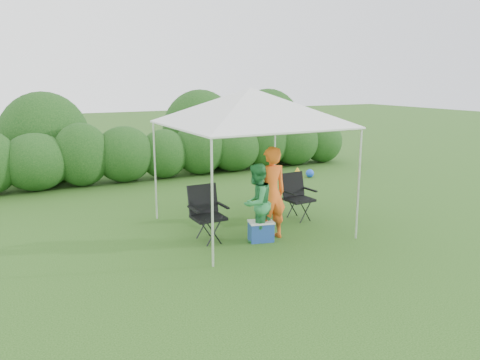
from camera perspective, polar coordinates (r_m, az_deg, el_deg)
name	(u,v)px	position (r m, az deg, el deg)	size (l,w,h in m)	color
ground	(262,235)	(9.24, 2.70, -6.67)	(70.00, 70.00, 0.00)	#315D1D
hedge	(164,151)	(14.41, -9.30, 3.46)	(13.46, 1.53, 1.80)	#204A17
canopy	(250,107)	(9.19, 1.28, 8.93)	(3.10, 3.10, 2.83)	silver
chair_right	(297,193)	(10.21, 6.91, -1.60)	(0.65, 0.59, 1.00)	black
chair_left	(206,210)	(8.81, -4.15, -3.61)	(0.65, 0.59, 1.04)	black
man	(270,193)	(8.83, 3.73, -1.60)	(0.65, 0.42, 1.77)	#FE601C
woman	(256,203)	(8.69, 2.02, -2.79)	(0.72, 0.56, 1.48)	#2D8948
cooler	(261,231)	(8.85, 2.56, -6.21)	(0.53, 0.44, 0.39)	#214597
bottle	(265,215)	(8.75, 3.06, -4.25)	(0.07, 0.07, 0.25)	#592D0C
lawn_toy	(301,172)	(14.57, 7.41, 0.93)	(0.63, 0.53, 0.32)	yellow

